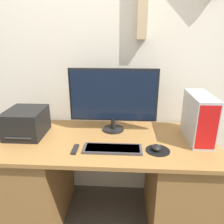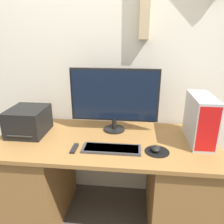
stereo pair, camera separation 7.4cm
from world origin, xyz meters
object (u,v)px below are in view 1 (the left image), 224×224
computer_tower (199,118)px  printer (26,123)px  mouse (156,148)px  monitor (113,97)px  keyboard (113,149)px  remote_control (75,149)px

computer_tower → printer: computer_tower is taller
mouse → monitor: bearing=134.0°
keyboard → mouse: size_ratio=5.16×
keyboard → remote_control: bearing=-175.8°
monitor → printer: 0.74m
monitor → printer: size_ratio=2.20×
monitor → remote_control: bearing=-124.7°
monitor → remote_control: (-0.25, -0.37, -0.29)m
monitor → keyboard: monitor is taller
remote_control → keyboard: bearing=4.2°
monitor → remote_control: 0.53m
printer → remote_control: 0.51m
mouse → remote_control: 0.58m
printer → computer_tower: bearing=0.0°
keyboard → printer: 0.75m
monitor → computer_tower: monitor is taller
keyboard → computer_tower: (0.65, 0.21, 0.17)m
monitor → printer: bearing=-168.9°
keyboard → printer: (-0.71, 0.21, 0.10)m
computer_tower → printer: size_ratio=1.18×
printer → remote_control: bearing=-27.3°
monitor → mouse: (0.33, -0.34, -0.27)m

